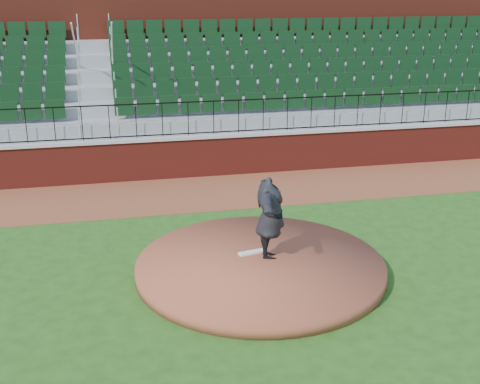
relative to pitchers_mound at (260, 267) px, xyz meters
name	(u,v)px	position (x,y,z in m)	size (l,w,h in m)	color
ground	(256,275)	(-0.12, -0.10, -0.12)	(90.00, 90.00, 0.00)	#214F16
warning_track	(211,191)	(-0.12, 5.30, -0.12)	(34.00, 3.20, 0.01)	brown
field_wall	(202,157)	(-0.12, 6.90, 0.47)	(34.00, 0.35, 1.20)	maroon
wall_cap	(201,136)	(-0.12, 6.90, 1.12)	(34.00, 0.45, 0.10)	#B7B7B7
wall_railing	(201,118)	(-0.12, 6.90, 1.67)	(34.00, 0.05, 1.00)	black
seating_stands	(188,87)	(-0.12, 9.62, 2.18)	(34.00, 5.10, 4.60)	gray
concourse_wall	(178,63)	(-0.12, 12.42, 2.62)	(34.00, 0.50, 5.50)	maroon
pitchers_mound	(260,267)	(0.00, 0.00, 0.00)	(5.12, 5.12, 0.25)	brown
pitching_rubber	(253,252)	(-0.06, 0.43, 0.15)	(0.61, 0.15, 0.04)	white
pitcher	(270,218)	(0.24, 0.18, 1.00)	(2.15, 0.58, 1.75)	black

